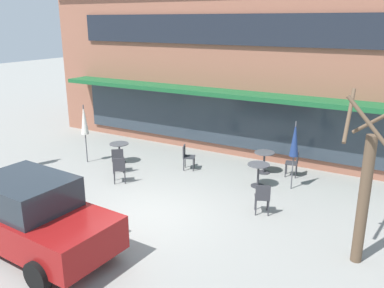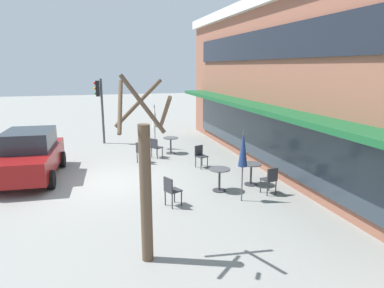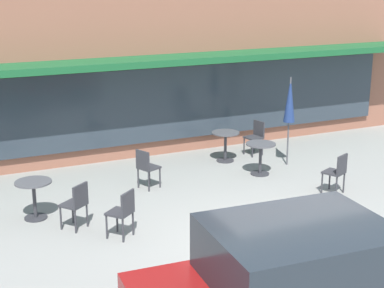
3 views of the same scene
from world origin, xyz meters
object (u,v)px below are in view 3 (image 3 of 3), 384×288
at_px(cafe_table_by_tree, 34,193).
at_px(cafe_chair_4, 76,202).
at_px(cafe_chair_0, 337,171).
at_px(cafe_chair_1, 256,135).
at_px(cafe_table_near_wall, 260,153).
at_px(cafe_table_streetside, 225,141).
at_px(cafe_chair_2, 123,210).
at_px(patio_umbrella_green_folded, 290,101).
at_px(cafe_chair_3, 146,166).

bearing_deg(cafe_table_by_tree, cafe_chair_4, -52.99).
distance_m(cafe_chair_0, cafe_chair_1, 3.24).
bearing_deg(cafe_chair_0, cafe_table_near_wall, 114.35).
xyz_separation_m(cafe_table_streetside, cafe_chair_2, (-3.77, -3.26, 0.01)).
bearing_deg(cafe_chair_1, cafe_chair_2, -144.15).
distance_m(cafe_table_streetside, patio_umbrella_green_folded, 1.91).
height_order(cafe_table_by_tree, cafe_chair_0, cafe_chair_0).
bearing_deg(cafe_table_by_tree, cafe_chair_2, -50.42).
bearing_deg(cafe_chair_3, cafe_table_by_tree, -165.32).
distance_m(cafe_chair_1, cafe_chair_3, 3.72).
bearing_deg(patio_umbrella_green_folded, cafe_table_near_wall, -160.50).
relative_size(cafe_chair_1, cafe_chair_2, 1.00).
relative_size(patio_umbrella_green_folded, cafe_chair_2, 2.47).
distance_m(cafe_table_near_wall, cafe_table_by_tree, 5.34).
height_order(cafe_table_streetside, cafe_chair_0, cafe_chair_0).
bearing_deg(cafe_table_near_wall, cafe_chair_4, -164.79).
relative_size(cafe_chair_2, cafe_chair_3, 1.00).
height_order(cafe_table_by_tree, cafe_chair_1, cafe_chair_1).
relative_size(cafe_chair_0, cafe_chair_3, 1.00).
xyz_separation_m(cafe_table_streetside, cafe_table_by_tree, (-5.05, -1.71, 0.00)).
bearing_deg(cafe_chair_3, cafe_table_near_wall, -4.31).
distance_m(cafe_chair_2, cafe_chair_4, 0.98).
relative_size(cafe_table_streetside, patio_umbrella_green_folded, 0.35).
bearing_deg(patio_umbrella_green_folded, cafe_table_by_tree, -172.71).
height_order(patio_umbrella_green_folded, cafe_chair_2, patio_umbrella_green_folded).
bearing_deg(cafe_chair_4, cafe_table_by_tree, 127.01).
xyz_separation_m(patio_umbrella_green_folded, cafe_chair_3, (-3.77, -0.14, -1.10)).
distance_m(cafe_chair_0, cafe_chair_4, 5.54).
distance_m(cafe_table_streetside, cafe_chair_1, 1.01).
height_order(cafe_table_streetside, cafe_chair_1, cafe_chair_1).
height_order(cafe_chair_0, cafe_chair_1, same).
bearing_deg(patio_umbrella_green_folded, cafe_chair_4, -164.03).
distance_m(cafe_table_streetside, cafe_chair_2, 4.99).
relative_size(cafe_table_streetside, cafe_chair_3, 0.85).
distance_m(cafe_table_by_tree, cafe_chair_1, 6.34).
height_order(cafe_table_streetside, cafe_chair_2, cafe_chair_2).
xyz_separation_m(cafe_chair_0, cafe_chair_4, (-5.51, 0.52, 0.00)).
bearing_deg(cafe_chair_4, cafe_chair_3, 37.76).
xyz_separation_m(patio_umbrella_green_folded, cafe_chair_1, (-0.26, 1.09, -1.10)).
xyz_separation_m(cafe_table_by_tree, cafe_chair_0, (6.13, -1.34, 0.01)).
xyz_separation_m(cafe_table_near_wall, cafe_table_by_tree, (-5.32, -0.46, 0.00)).
bearing_deg(cafe_chair_2, cafe_table_by_tree, 129.58).
bearing_deg(cafe_table_streetside, cafe_chair_1, 10.65).
bearing_deg(cafe_table_by_tree, cafe_table_near_wall, 4.90).
bearing_deg(cafe_table_streetside, cafe_chair_3, -157.36).
relative_size(cafe_chair_1, cafe_chair_4, 1.00).
xyz_separation_m(cafe_table_streetside, cafe_chair_0, (1.08, -3.06, 0.01)).
bearing_deg(cafe_table_streetside, cafe_table_by_tree, -161.27).
bearing_deg(patio_umbrella_green_folded, cafe_table_streetside, 144.28).
distance_m(cafe_table_by_tree, patio_umbrella_green_folded, 6.46).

